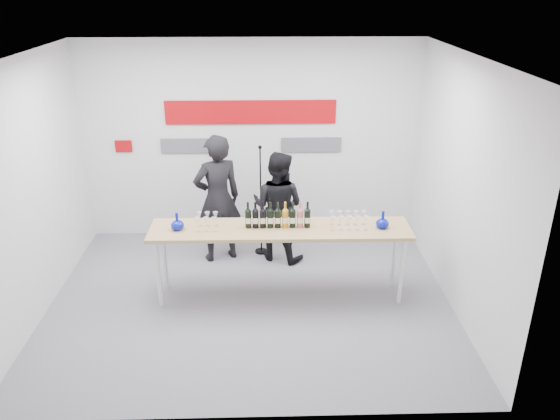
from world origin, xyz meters
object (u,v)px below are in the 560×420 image
(presenter_left, at_px, (218,199))
(presenter_right, at_px, (278,206))
(tasting_table, at_px, (280,233))
(mic_stand, at_px, (261,221))

(presenter_left, height_order, presenter_right, presenter_left)
(tasting_table, height_order, presenter_right, presenter_right)
(presenter_right, height_order, mic_stand, mic_stand)
(mic_stand, bearing_deg, presenter_left, -175.07)
(tasting_table, xyz_separation_m, presenter_right, (-0.00, 1.04, -0.08))
(presenter_left, xyz_separation_m, presenter_right, (0.84, 0.00, -0.12))
(presenter_left, bearing_deg, presenter_right, 157.50)
(tasting_table, relative_size, presenter_right, 2.00)
(tasting_table, height_order, mic_stand, mic_stand)
(presenter_left, distance_m, presenter_right, 0.85)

